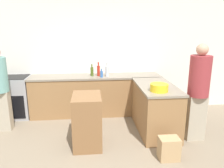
% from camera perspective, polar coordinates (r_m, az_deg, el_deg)
% --- Properties ---
extents(wall_back, '(8.00, 0.06, 2.70)m').
position_cam_1_polar(wall_back, '(5.23, -4.52, 7.55)').
color(wall_back, white).
rests_on(wall_back, ground_plane).
extents(counter_back, '(2.96, 0.62, 0.92)m').
position_cam_1_polar(counter_back, '(5.11, -4.24, -2.84)').
color(counter_back, olive).
rests_on(counter_back, ground_plane).
extents(counter_peninsula, '(0.69, 1.37, 0.92)m').
position_cam_1_polar(counter_peninsula, '(4.37, 11.18, -6.14)').
color(counter_peninsula, olive).
rests_on(counter_peninsula, ground_plane).
extents(range_oven, '(0.72, 0.59, 0.93)m').
position_cam_1_polar(range_oven, '(5.39, -24.24, -3.14)').
color(range_oven, '#99999E').
rests_on(range_oven, ground_plane).
extents(island_table, '(0.48, 0.66, 0.90)m').
position_cam_1_polar(island_table, '(3.80, -6.47, -9.47)').
color(island_table, brown).
rests_on(island_table, ground_plane).
extents(mixing_bowl, '(0.31, 0.31, 0.13)m').
position_cam_1_polar(mixing_bowl, '(3.84, 12.21, -0.91)').
color(mixing_bowl, yellow).
rests_on(mixing_bowl, counter_peninsula).
extents(wine_bottle_dark, '(0.06, 0.06, 0.19)m').
position_cam_1_polar(wine_bottle_dark, '(5.04, -5.17, 3.21)').
color(wine_bottle_dark, black).
rests_on(wine_bottle_dark, counter_back).
extents(vinegar_bottle_clear, '(0.08, 0.08, 0.31)m').
position_cam_1_polar(vinegar_bottle_clear, '(4.87, -1.29, 3.42)').
color(vinegar_bottle_clear, silver).
rests_on(vinegar_bottle_clear, counter_back).
extents(hot_sauce_bottle, '(0.07, 0.07, 0.31)m').
position_cam_1_polar(hot_sauce_bottle, '(4.94, -3.55, 3.56)').
color(hot_sauce_bottle, red).
rests_on(hot_sauce_bottle, counter_back).
extents(water_bottle_blue, '(0.06, 0.06, 0.19)m').
position_cam_1_polar(water_bottle_blue, '(4.80, -2.73, 2.66)').
color(water_bottle_blue, '#386BB7').
rests_on(water_bottle_blue, counter_back).
extents(olive_oil_bottle, '(0.06, 0.06, 0.27)m').
position_cam_1_polar(olive_oil_bottle, '(4.95, -5.26, 3.34)').
color(olive_oil_bottle, '#475B1E').
rests_on(olive_oil_bottle, counter_back).
extents(person_at_peninsula, '(0.36, 0.36, 1.73)m').
position_cam_1_polar(person_at_peninsula, '(4.08, 21.60, -1.40)').
color(person_at_peninsula, '#ADA38E').
rests_on(person_at_peninsula, ground_plane).
extents(paper_bag, '(0.31, 0.23, 0.36)m').
position_cam_1_polar(paper_bag, '(3.62, 14.63, -15.98)').
color(paper_bag, tan).
rests_on(paper_bag, ground_plane).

